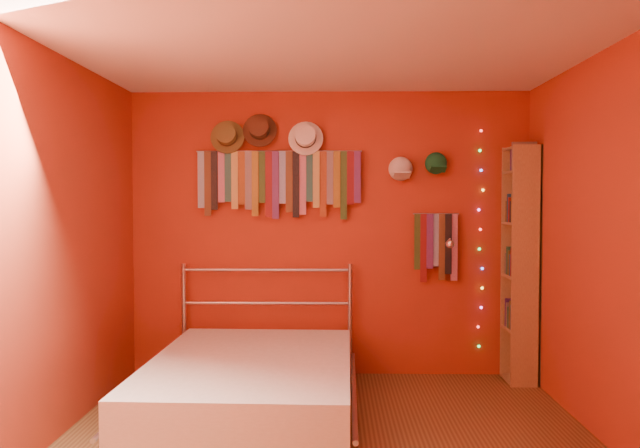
# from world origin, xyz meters

# --- Properties ---
(back_wall) EXTENTS (3.50, 0.02, 2.50)m
(back_wall) POSITION_xyz_m (0.00, 1.75, 1.25)
(back_wall) COLOR #AA351B
(back_wall) RESTS_ON ground
(right_wall) EXTENTS (0.02, 3.50, 2.50)m
(right_wall) POSITION_xyz_m (1.75, 0.00, 1.25)
(right_wall) COLOR #AA351B
(right_wall) RESTS_ON ground
(left_wall) EXTENTS (0.02, 3.50, 2.50)m
(left_wall) POSITION_xyz_m (-1.75, 0.00, 1.25)
(left_wall) COLOR #AA351B
(left_wall) RESTS_ON ground
(ceiling) EXTENTS (3.50, 3.50, 0.02)m
(ceiling) POSITION_xyz_m (0.00, 0.00, 2.50)
(ceiling) COLOR white
(ceiling) RESTS_ON back_wall
(tie_rack) EXTENTS (1.45, 0.03, 0.60)m
(tie_rack) POSITION_xyz_m (-0.44, 1.68, 1.73)
(tie_rack) COLOR #B4B4B9
(tie_rack) RESTS_ON back_wall
(small_tie_rack) EXTENTS (0.40, 0.03, 0.60)m
(small_tie_rack) POSITION_xyz_m (0.93, 1.69, 1.17)
(small_tie_rack) COLOR #B4B4B9
(small_tie_rack) RESTS_ON back_wall
(fedora_olive) EXTENTS (0.30, 0.16, 0.29)m
(fedora_olive) POSITION_xyz_m (-0.89, 1.65, 2.11)
(fedora_olive) COLOR brown
(fedora_olive) RESTS_ON back_wall
(fedora_brown) EXTENTS (0.30, 0.16, 0.29)m
(fedora_brown) POSITION_xyz_m (-0.61, 1.65, 2.16)
(fedora_brown) COLOR #4E2D1C
(fedora_brown) RESTS_ON back_wall
(fedora_white) EXTENTS (0.30, 0.17, 0.30)m
(fedora_white) POSITION_xyz_m (-0.21, 1.65, 2.09)
(fedora_white) COLOR white
(fedora_white) RESTS_ON back_wall
(cap_white) EXTENTS (0.19, 0.24, 0.19)m
(cap_white) POSITION_xyz_m (0.62, 1.70, 1.82)
(cap_white) COLOR white
(cap_white) RESTS_ON back_wall
(cap_green) EXTENTS (0.19, 0.23, 0.19)m
(cap_green) POSITION_xyz_m (0.93, 1.70, 1.87)
(cap_green) COLOR #166633
(cap_green) RESTS_ON back_wall
(fairy_lights) EXTENTS (0.06, 0.02, 1.91)m
(fairy_lights) POSITION_xyz_m (1.32, 1.71, 1.20)
(fairy_lights) COLOR #FF3333
(fairy_lights) RESTS_ON back_wall
(reading_lamp) EXTENTS (0.07, 0.30, 0.09)m
(reading_lamp) POSITION_xyz_m (1.02, 1.51, 1.18)
(reading_lamp) COLOR #B4B4B9
(reading_lamp) RESTS_ON back_wall
(bookshelf) EXTENTS (0.25, 0.34, 2.00)m
(bookshelf) POSITION_xyz_m (1.66, 1.53, 1.02)
(bookshelf) COLOR olive
(bookshelf) RESTS_ON ground
(bed) EXTENTS (1.54, 2.06, 0.99)m
(bed) POSITION_xyz_m (-0.55, 0.62, 0.23)
(bed) COLOR #B4B4B9
(bed) RESTS_ON ground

